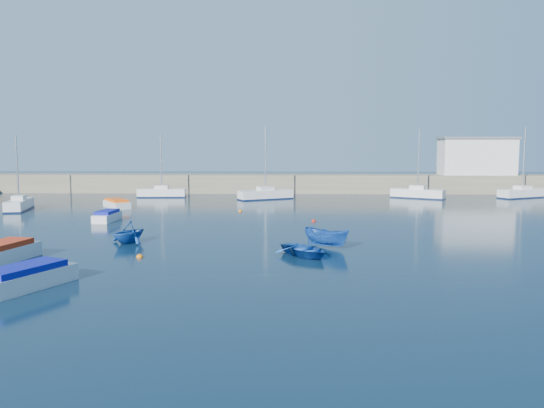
{
  "coord_description": "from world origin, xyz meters",
  "views": [
    {
      "loc": [
        3.5,
        -29.41,
        6.59
      ],
      "look_at": [
        2.13,
        16.3,
        1.6
      ],
      "focal_mm": 35.0,
      "sensor_mm": 36.0,
      "label": 1
    }
  ],
  "objects_px": {
    "sailboat_5": "(162,192)",
    "dinghy_right": "(327,238)",
    "motorboat_3": "(25,278)",
    "sailboat_3": "(19,204)",
    "dinghy_center": "(305,250)",
    "sailboat_7": "(417,193)",
    "sailboat_6": "(265,194)",
    "motorboat_1": "(107,216)",
    "dinghy_left": "(129,232)",
    "harbor_office": "(477,157)",
    "sailboat_8": "(522,193)",
    "motorboat_2": "(117,203)"
  },
  "relations": [
    {
      "from": "sailboat_6",
      "to": "motorboat_1",
      "type": "xyz_separation_m",
      "value": [
        -13.21,
        -19.81,
        -0.18
      ]
    },
    {
      "from": "sailboat_7",
      "to": "dinghy_left",
      "type": "bearing_deg",
      "value": 168.63
    },
    {
      "from": "sailboat_8",
      "to": "motorboat_1",
      "type": "height_order",
      "value": "sailboat_8"
    },
    {
      "from": "sailboat_7",
      "to": "dinghy_right",
      "type": "height_order",
      "value": "sailboat_7"
    },
    {
      "from": "sailboat_7",
      "to": "motorboat_3",
      "type": "bearing_deg",
      "value": 175.86
    },
    {
      "from": "sailboat_3",
      "to": "sailboat_6",
      "type": "bearing_deg",
      "value": 12.41
    },
    {
      "from": "sailboat_5",
      "to": "sailboat_6",
      "type": "distance_m",
      "value": 13.79
    },
    {
      "from": "sailboat_8",
      "to": "dinghy_left",
      "type": "distance_m",
      "value": 52.84
    },
    {
      "from": "sailboat_7",
      "to": "sailboat_8",
      "type": "xyz_separation_m",
      "value": [
        13.62,
        0.99,
        -0.03
      ]
    },
    {
      "from": "sailboat_5",
      "to": "dinghy_right",
      "type": "xyz_separation_m",
      "value": [
        18.93,
        -33.91,
        0.05
      ]
    },
    {
      "from": "harbor_office",
      "to": "dinghy_left",
      "type": "xyz_separation_m",
      "value": [
        -37.37,
        -39.97,
        -4.34
      ]
    },
    {
      "from": "sailboat_5",
      "to": "motorboat_2",
      "type": "height_order",
      "value": "sailboat_5"
    },
    {
      "from": "dinghy_right",
      "to": "sailboat_8",
      "type": "bearing_deg",
      "value": 0.31
    },
    {
      "from": "sailboat_6",
      "to": "dinghy_left",
      "type": "bearing_deg",
      "value": 136.75
    },
    {
      "from": "harbor_office",
      "to": "motorboat_1",
      "type": "bearing_deg",
      "value": -145.34
    },
    {
      "from": "motorboat_3",
      "to": "dinghy_left",
      "type": "height_order",
      "value": "dinghy_left"
    },
    {
      "from": "motorboat_3",
      "to": "sailboat_3",
      "type": "bearing_deg",
      "value": 141.84
    },
    {
      "from": "motorboat_3",
      "to": "motorboat_1",
      "type": "bearing_deg",
      "value": 124.01
    },
    {
      "from": "motorboat_1",
      "to": "motorboat_3",
      "type": "distance_m",
      "value": 22.69
    },
    {
      "from": "sailboat_7",
      "to": "dinghy_center",
      "type": "distance_m",
      "value": 39.45
    },
    {
      "from": "dinghy_left",
      "to": "sailboat_6",
      "type": "bearing_deg",
      "value": 103.57
    },
    {
      "from": "motorboat_2",
      "to": "dinghy_left",
      "type": "distance_m",
      "value": 22.24
    },
    {
      "from": "sailboat_8",
      "to": "dinghy_left",
      "type": "height_order",
      "value": "sailboat_8"
    },
    {
      "from": "sailboat_7",
      "to": "sailboat_8",
      "type": "distance_m",
      "value": 13.66
    },
    {
      "from": "sailboat_5",
      "to": "dinghy_right",
      "type": "height_order",
      "value": "sailboat_5"
    },
    {
      "from": "motorboat_1",
      "to": "dinghy_left",
      "type": "relative_size",
      "value": 1.36
    },
    {
      "from": "sailboat_5",
      "to": "sailboat_6",
      "type": "relative_size",
      "value": 0.9
    },
    {
      "from": "sailboat_3",
      "to": "dinghy_left",
      "type": "distance_m",
      "value": 24.93
    },
    {
      "from": "harbor_office",
      "to": "motorboat_2",
      "type": "relative_size",
      "value": 2.14
    },
    {
      "from": "harbor_office",
      "to": "sailboat_8",
      "type": "bearing_deg",
      "value": -61.27
    },
    {
      "from": "dinghy_center",
      "to": "motorboat_2",
      "type": "bearing_deg",
      "value": 91.79
    },
    {
      "from": "sailboat_3",
      "to": "motorboat_1",
      "type": "height_order",
      "value": "sailboat_3"
    },
    {
      "from": "sailboat_8",
      "to": "sailboat_7",
      "type": "bearing_deg",
      "value": 67.34
    },
    {
      "from": "sailboat_8",
      "to": "dinghy_center",
      "type": "bearing_deg",
      "value": 115.17
    },
    {
      "from": "harbor_office",
      "to": "sailboat_7",
      "type": "distance_m",
      "value": 13.33
    },
    {
      "from": "sailboat_3",
      "to": "dinghy_center",
      "type": "bearing_deg",
      "value": -51.04
    },
    {
      "from": "motorboat_3",
      "to": "dinghy_left",
      "type": "bearing_deg",
      "value": 107.99
    },
    {
      "from": "dinghy_center",
      "to": "dinghy_right",
      "type": "distance_m",
      "value": 3.13
    },
    {
      "from": "harbor_office",
      "to": "motorboat_3",
      "type": "height_order",
      "value": "harbor_office"
    },
    {
      "from": "sailboat_5",
      "to": "sailboat_6",
      "type": "xyz_separation_m",
      "value": [
        13.6,
        -2.27,
        0.01
      ]
    },
    {
      "from": "motorboat_3",
      "to": "harbor_office",
      "type": "bearing_deg",
      "value": 77.52
    },
    {
      "from": "sailboat_8",
      "to": "sailboat_5",
      "type": "bearing_deg",
      "value": 63.95
    },
    {
      "from": "sailboat_5",
      "to": "sailboat_8",
      "type": "xyz_separation_m",
      "value": [
        46.55,
        0.62,
        0.01
      ]
    },
    {
      "from": "dinghy_right",
      "to": "sailboat_3",
      "type": "bearing_deg",
      "value": 96.25
    },
    {
      "from": "sailboat_3",
      "to": "dinghy_center",
      "type": "height_order",
      "value": "sailboat_3"
    },
    {
      "from": "motorboat_3",
      "to": "dinghy_left",
      "type": "distance_m",
      "value": 11.85
    },
    {
      "from": "dinghy_left",
      "to": "dinghy_center",
      "type": "bearing_deg",
      "value": 10.03
    },
    {
      "from": "sailboat_8",
      "to": "motorboat_3",
      "type": "xyz_separation_m",
      "value": [
        -42.32,
        -45.07,
        -0.09
      ]
    },
    {
      "from": "motorboat_1",
      "to": "sailboat_5",
      "type": "bearing_deg",
      "value": 92.63
    },
    {
      "from": "dinghy_center",
      "to": "sailboat_8",
      "type": "bearing_deg",
      "value": 15.64
    }
  ]
}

